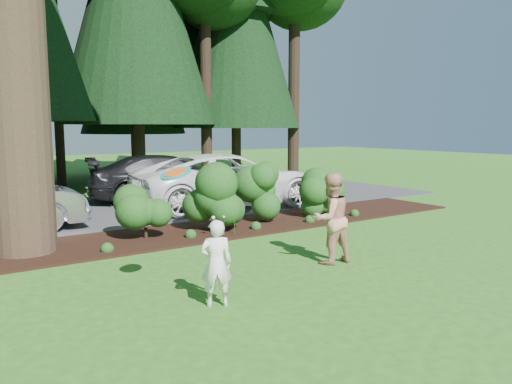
{
  "coord_description": "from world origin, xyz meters",
  "views": [
    {
      "loc": [
        -6.41,
        -7.96,
        2.72
      ],
      "look_at": [
        -0.4,
        0.86,
        1.3
      ],
      "focal_mm": 35.0,
      "sensor_mm": 36.0,
      "label": 1
    }
  ],
  "objects_px": {
    "car_white_suv": "(229,180)",
    "frisbee": "(175,173)",
    "adult": "(331,218)",
    "car_dark_suv": "(169,178)",
    "child": "(216,263)"
  },
  "relations": [
    {
      "from": "adult",
      "to": "car_white_suv",
      "type": "bearing_deg",
      "value": -100.91
    },
    {
      "from": "child",
      "to": "car_white_suv",
      "type": "bearing_deg",
      "value": -99.28
    },
    {
      "from": "car_white_suv",
      "to": "adult",
      "type": "relative_size",
      "value": 3.55
    },
    {
      "from": "car_white_suv",
      "to": "frisbee",
      "type": "distance_m",
      "value": 9.35
    },
    {
      "from": "frisbee",
      "to": "car_white_suv",
      "type": "bearing_deg",
      "value": 53.98
    },
    {
      "from": "car_dark_suv",
      "to": "adult",
      "type": "relative_size",
      "value": 3.15
    },
    {
      "from": "child",
      "to": "adult",
      "type": "relative_size",
      "value": 0.74
    },
    {
      "from": "car_white_suv",
      "to": "child",
      "type": "xyz_separation_m",
      "value": [
        -4.98,
        -7.85,
        -0.25
      ]
    },
    {
      "from": "car_white_suv",
      "to": "frisbee",
      "type": "xyz_separation_m",
      "value": [
        -5.46,
        -7.51,
        1.11
      ]
    },
    {
      "from": "frisbee",
      "to": "adult",
      "type": "bearing_deg",
      "value": 7.72
    },
    {
      "from": "car_white_suv",
      "to": "frisbee",
      "type": "bearing_deg",
      "value": 149.53
    },
    {
      "from": "car_white_suv",
      "to": "child",
      "type": "bearing_deg",
      "value": 153.15
    },
    {
      "from": "adult",
      "to": "child",
      "type": "bearing_deg",
      "value": 19.32
    },
    {
      "from": "car_dark_suv",
      "to": "car_white_suv",
      "type": "bearing_deg",
      "value": -143.21
    },
    {
      "from": "child",
      "to": "adult",
      "type": "distance_m",
      "value": 3.19
    }
  ]
}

